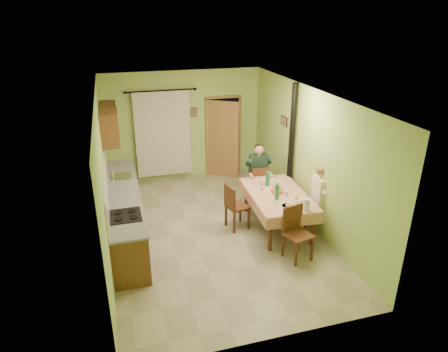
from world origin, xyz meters
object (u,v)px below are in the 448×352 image
object	(u,v)px
dining_table	(277,210)
chair_left	(237,215)
man_right	(322,192)
stove_flue	(290,165)
chair_right	(320,218)
man_far	(259,168)
chair_far	(258,192)
chair_near	(297,244)

from	to	relation	value
dining_table	chair_left	bearing A→B (deg)	168.58
man_right	stove_flue	xyz separation A→B (m)	(-0.15, 1.17, 0.15)
dining_table	chair_right	size ratio (longest dim) A/B	1.92
man_far	chair_right	bearing A→B (deg)	-57.63
chair_right	stove_flue	distance (m)	1.39
stove_flue	dining_table	bearing A→B (deg)	-127.55
chair_right	chair_left	distance (m)	1.68
chair_far	chair_left	xyz separation A→B (m)	(-0.81, -0.92, 0.00)
man_right	stove_flue	world-z (taller)	stove_flue
man_right	chair_right	bearing A→B (deg)	-90.00
chair_far	man_right	size ratio (longest dim) A/B	0.67
dining_table	chair_right	xyz separation A→B (m)	(0.77, -0.39, -0.09)
chair_right	man_far	bearing A→B (deg)	29.76
stove_flue	man_right	bearing A→B (deg)	-82.53
chair_right	stove_flue	xyz separation A→B (m)	(-0.17, 1.17, 0.73)
dining_table	man_right	bearing A→B (deg)	-24.81
dining_table	chair_left	world-z (taller)	chair_left
chair_right	stove_flue	size ratio (longest dim) A/B	0.36
chair_left	stove_flue	world-z (taller)	stove_flue
dining_table	man_far	bearing A→B (deg)	92.33
chair_left	chair_far	bearing A→B (deg)	126.08
dining_table	man_right	distance (m)	0.99
dining_table	stove_flue	bearing A→B (deg)	55.11
chair_far	chair_near	world-z (taller)	chair_near
chair_far	chair_right	xyz separation A→B (m)	(0.76, -1.52, 0.00)
chair_near	chair_far	bearing A→B (deg)	-106.69
chair_far	dining_table	bearing A→B (deg)	-84.42
man_right	man_far	bearing A→B (deg)	29.32
dining_table	chair_left	xyz separation A→B (m)	(-0.80, 0.20, -0.09)
chair_near	stove_flue	size ratio (longest dim) A/B	0.35
chair_left	man_far	distance (m)	1.37
chair_left	man_far	xyz separation A→B (m)	(0.81, 0.93, 0.59)
chair_far	chair_right	world-z (taller)	chair_right
dining_table	man_far	world-z (taller)	man_far
chair_near	chair_left	xyz separation A→B (m)	(-0.71, 1.34, -0.00)
man_far	man_right	distance (m)	1.70
dining_table	chair_right	world-z (taller)	chair_right
man_far	man_right	size ratio (longest dim) A/B	1.00
chair_near	stove_flue	distance (m)	2.17
dining_table	stove_flue	distance (m)	1.18
chair_left	stove_flue	xyz separation A→B (m)	(1.40, 0.58, 0.73)
stove_flue	chair_far	bearing A→B (deg)	150.08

